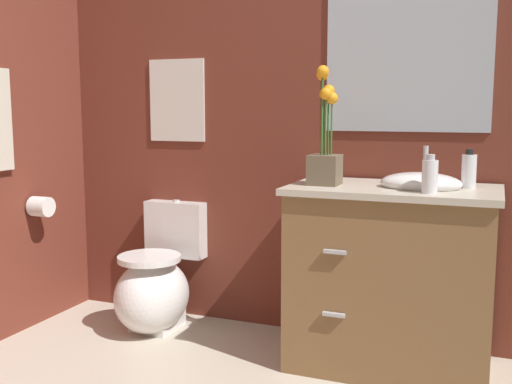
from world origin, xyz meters
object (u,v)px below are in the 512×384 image
lotion_bottle (430,176)px  vanity_cabinet (391,276)px  soap_bottle (469,171)px  wall_mirror (407,60)px  toilet_paper_roll (41,207)px  toilet (156,286)px  wall_poster (177,100)px  flower_vase (325,146)px

lotion_bottle → vanity_cabinet: bearing=135.8°
vanity_cabinet → soap_bottle: (0.32, 0.06, 0.50)m
vanity_cabinet → wall_mirror: 1.05m
lotion_bottle → toilet_paper_roll: lotion_bottle is taller
vanity_cabinet → toilet_paper_roll: bearing=-174.8°
soap_bottle → vanity_cabinet: bearing=-168.6°
wall_mirror → toilet_paper_roll: size_ratio=7.27×
wall_mirror → vanity_cabinet: bearing=-89.5°
toilet → wall_mirror: wall_mirror is taller
lotion_bottle → wall_poster: 1.56m
flower_vase → toilet_paper_roll: flower_vase is taller
toilet → flower_vase: flower_vase is taller
toilet → vanity_cabinet: (1.28, -0.03, 0.20)m
toilet → toilet_paper_roll: toilet_paper_roll is taller
toilet → wall_mirror: size_ratio=0.86×
lotion_bottle → wall_poster: bearing=162.4°
vanity_cabinet → wall_poster: 1.55m
toilet → lotion_bottle: 1.62m
flower_vase → wall_poster: bearing=160.3°
soap_bottle → wall_mirror: bearing=144.1°
lotion_bottle → wall_poster: wall_poster is taller
flower_vase → wall_mirror: (0.31, 0.35, 0.41)m
flower_vase → toilet_paper_roll: size_ratio=4.98×
lotion_bottle → wall_mirror: wall_mirror is taller
flower_vase → lotion_bottle: size_ratio=3.34×
wall_poster → lotion_bottle: bearing=-17.6°
toilet → soap_bottle: soap_bottle is taller
wall_poster → wall_mirror: bearing=0.0°
flower_vase → lotion_bottle: flower_vase is taller
wall_poster → toilet_paper_roll: size_ratio=4.21×
soap_bottle → wall_mirror: size_ratio=0.22×
soap_bottle → lotion_bottle: (-0.14, -0.23, -0.01)m
wall_mirror → toilet_paper_roll: wall_mirror is taller
soap_bottle → wall_poster: wall_poster is taller
flower_vase → vanity_cabinet: bearing=9.6°
vanity_cabinet → toilet: bearing=178.8°
wall_poster → wall_mirror: wall_mirror is taller
wall_poster → toilet: bearing=-90.0°
soap_bottle → wall_poster: bearing=171.8°
wall_poster → wall_mirror: 1.29m
toilet → flower_vase: (0.97, -0.08, 0.80)m
vanity_cabinet → lotion_bottle: vanity_cabinet is taller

